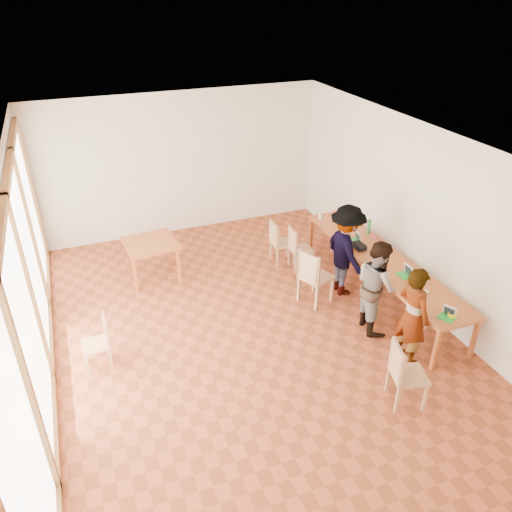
{
  "coord_description": "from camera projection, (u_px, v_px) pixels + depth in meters",
  "views": [
    {
      "loc": [
        -2.18,
        -5.94,
        4.95
      ],
      "look_at": [
        0.3,
        0.43,
        1.1
      ],
      "focal_mm": 35.0,
      "sensor_mm": 36.0,
      "label": 1
    }
  ],
  "objects": [
    {
      "name": "green_bottle",
      "position": [
        369.0,
        226.0,
        9.26
      ],
      "size": [
        0.07,
        0.07,
        0.28
      ],
      "primitive_type": "cylinder",
      "color": "#238240",
      "rests_on": "communal_table"
    },
    {
      "name": "laptop_mid",
      "position": [
        406.0,
        273.0,
        7.98
      ],
      "size": [
        0.2,
        0.23,
        0.19
      ],
      "rotation": [
        0.0,
        0.0,
        -0.03
      ],
      "color": "green",
      "rests_on": "communal_table"
    },
    {
      "name": "clear_glass",
      "position": [
        320.0,
        217.0,
        9.85
      ],
      "size": [
        0.07,
        0.07,
        0.09
      ],
      "primitive_type": "cylinder",
      "color": "silver",
      "rests_on": "communal_table"
    },
    {
      "name": "chair_empty",
      "position": [
        297.0,
        245.0,
        9.41
      ],
      "size": [
        0.41,
        0.41,
        0.45
      ],
      "rotation": [
        0.0,
        0.0,
        -0.05
      ],
      "color": "tan",
      "rests_on": "ground"
    },
    {
      "name": "yellow_mug",
      "position": [
        452.0,
        315.0,
        6.99
      ],
      "size": [
        0.15,
        0.15,
        0.09
      ],
      "primitive_type": "imported",
      "rotation": [
        0.0,
        0.0,
        0.35
      ],
      "color": "yellow",
      "rests_on": "communal_table"
    },
    {
      "name": "ground",
      "position": [
        248.0,
        332.0,
        7.95
      ],
      "size": [
        8.0,
        8.0,
        0.0
      ],
      "primitive_type": "plane",
      "color": "#A34727",
      "rests_on": "ground"
    },
    {
      "name": "chair_far",
      "position": [
        278.0,
        238.0,
        9.61
      ],
      "size": [
        0.42,
        0.42,
        0.47
      ],
      "rotation": [
        0.0,
        0.0,
        -0.03
      ],
      "color": "tan",
      "rests_on": "ground"
    },
    {
      "name": "laptop_near",
      "position": [
        448.0,
        315.0,
        7.0
      ],
      "size": [
        0.25,
        0.26,
        0.18
      ],
      "rotation": [
        0.0,
        0.0,
        0.43
      ],
      "color": "green",
      "rests_on": "communal_table"
    },
    {
      "name": "chair_spare",
      "position": [
        101.0,
        337.0,
        7.05
      ],
      "size": [
        0.38,
        0.38,
        0.43
      ],
      "rotation": [
        0.0,
        0.0,
        3.16
      ],
      "color": "tan",
      "rests_on": "ground"
    },
    {
      "name": "pink_phone",
      "position": [
        374.0,
        237.0,
        9.18
      ],
      "size": [
        0.05,
        0.1,
        0.01
      ],
      "primitive_type": "cube",
      "color": "#EC3D94",
      "rests_on": "communal_table"
    },
    {
      "name": "laptop_far",
      "position": [
        356.0,
        239.0,
        9.02
      ],
      "size": [
        0.22,
        0.24,
        0.19
      ],
      "rotation": [
        0.0,
        0.0,
        -0.12
      ],
      "color": "green",
      "rests_on": "communal_table"
    },
    {
      "name": "person_far",
      "position": [
        346.0,
        251.0,
        8.57
      ],
      "size": [
        0.64,
        1.08,
        1.66
      ],
      "primitive_type": "imported",
      "rotation": [
        0.0,
        0.0,
        1.55
      ],
      "color": "gray",
      "rests_on": "ground"
    },
    {
      "name": "black_pouch",
      "position": [
        359.0,
        246.0,
        8.78
      ],
      "size": [
        0.16,
        0.26,
        0.09
      ],
      "primitive_type": "cube",
      "color": "black",
      "rests_on": "communal_table"
    },
    {
      "name": "wall_front",
      "position": [
        423.0,
        473.0,
        3.96
      ],
      "size": [
        6.0,
        0.1,
        3.0
      ],
      "primitive_type": "cube",
      "color": "beige",
      "rests_on": "ground"
    },
    {
      "name": "communal_table",
      "position": [
        381.0,
        260.0,
        8.53
      ],
      "size": [
        0.8,
        4.0,
        0.75
      ],
      "color": "#A55224",
      "rests_on": "ground"
    },
    {
      "name": "side_table",
      "position": [
        151.0,
        246.0,
        9.05
      ],
      "size": [
        0.9,
        0.9,
        0.75
      ],
      "rotation": [
        0.0,
        0.0,
        0.1
      ],
      "color": "#A55224",
      "rests_on": "ground"
    },
    {
      "name": "wall_back",
      "position": [
        181.0,
        164.0,
        10.46
      ],
      "size": [
        6.0,
        0.1,
        3.0
      ],
      "primitive_type": "cube",
      "color": "beige",
      "rests_on": "ground"
    },
    {
      "name": "window_wall",
      "position": [
        28.0,
        290.0,
        6.27
      ],
      "size": [
        0.1,
        8.0,
        3.0
      ],
      "primitive_type": "cube",
      "color": "white",
      "rests_on": "ground"
    },
    {
      "name": "person_mid",
      "position": [
        377.0,
        286.0,
        7.71
      ],
      "size": [
        0.69,
        0.83,
        1.53
      ],
      "primitive_type": "imported",
      "rotation": [
        0.0,
        0.0,
        1.41
      ],
      "color": "gray",
      "rests_on": "ground"
    },
    {
      "name": "chair_near",
      "position": [
        403.0,
        368.0,
        6.38
      ],
      "size": [
        0.53,
        0.53,
        0.49
      ],
      "rotation": [
        0.0,
        0.0,
        -0.28
      ],
      "color": "tan",
      "rests_on": "ground"
    },
    {
      "name": "ceiling",
      "position": [
        247.0,
        146.0,
        6.46
      ],
      "size": [
        6.0,
        8.0,
        0.04
      ],
      "primitive_type": "cube",
      "color": "white",
      "rests_on": "wall_back"
    },
    {
      "name": "person_near",
      "position": [
        413.0,
        316.0,
        7.02
      ],
      "size": [
        0.44,
        0.61,
        1.54
      ],
      "primitive_type": "imported",
      "rotation": [
        0.0,
        0.0,
        1.7
      ],
      "color": "gray",
      "rests_on": "ground"
    },
    {
      "name": "condiment_cup",
      "position": [
        425.0,
        293.0,
        7.52
      ],
      "size": [
        0.08,
        0.08,
        0.06
      ],
      "primitive_type": "cylinder",
      "color": "white",
      "rests_on": "communal_table"
    },
    {
      "name": "chair_mid",
      "position": [
        312.0,
        272.0,
        8.35
      ],
      "size": [
        0.62,
        0.62,
        0.54
      ],
      "rotation": [
        0.0,
        0.0,
        0.39
      ],
      "color": "tan",
      "rests_on": "ground"
    },
    {
      "name": "wall_right",
      "position": [
        419.0,
        217.0,
        8.16
      ],
      "size": [
        0.1,
        8.0,
        3.0
      ],
      "primitive_type": "cube",
      "color": "beige",
      "rests_on": "ground"
    }
  ]
}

